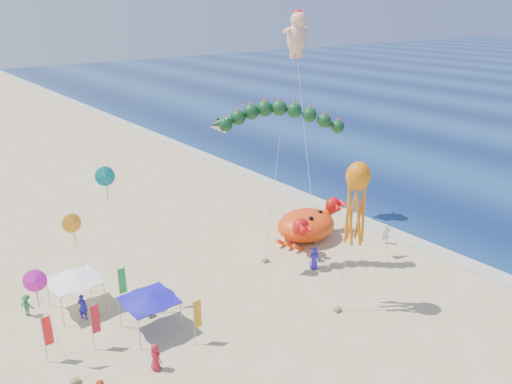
# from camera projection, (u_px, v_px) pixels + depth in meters

# --- Properties ---
(ground) EXTENTS (320.00, 320.00, 0.00)m
(ground) POSITION_uv_depth(u_px,v_px,m) (291.00, 269.00, 40.09)
(ground) COLOR #D1B784
(ground) RESTS_ON ground
(foam_strip) EXTENTS (320.00, 320.00, 0.00)m
(foam_strip) POSITION_uv_depth(u_px,v_px,m) (386.00, 230.00, 47.03)
(foam_strip) COLOR silver
(foam_strip) RESTS_ON ground
(crab_inflatable) EXTENTS (7.53, 6.01, 3.30)m
(crab_inflatable) POSITION_uv_depth(u_px,v_px,m) (307.00, 224.00, 44.79)
(crab_inflatable) COLOR #EF400C
(crab_inflatable) RESTS_ON ground
(dragon_kite) EXTENTS (10.30, 5.70, 12.90)m
(dragon_kite) POSITION_uv_depth(u_px,v_px,m) (279.00, 122.00, 37.05)
(dragon_kite) COLOR #0E3419
(dragon_kite) RESTS_ON ground
(cherub_kite) EXTENTS (4.22, 7.49, 19.56)m
(cherub_kite) POSITION_uv_depth(u_px,v_px,m) (297.00, 34.00, 44.82)
(cherub_kite) COLOR #FCB699
(cherub_kite) RESTS_ON ground
(octopus_kite) EXTENTS (2.45, 1.53, 10.54)m
(octopus_kite) POSITION_uv_depth(u_px,v_px,m) (357.00, 197.00, 32.62)
(octopus_kite) COLOR orange
(octopus_kite) RESTS_ON ground
(canopy_blue) EXTENTS (3.44, 3.44, 2.71)m
(canopy_blue) POSITION_uv_depth(u_px,v_px,m) (149.00, 297.00, 31.76)
(canopy_blue) COLOR gray
(canopy_blue) RESTS_ON ground
(canopy_white) EXTENTS (3.47, 3.47, 2.71)m
(canopy_white) POSITION_uv_depth(u_px,v_px,m) (74.00, 278.00, 34.04)
(canopy_white) COLOR gray
(canopy_white) RESTS_ON ground
(feather_flags) EXTENTS (8.33, 6.62, 3.20)m
(feather_flags) POSITION_uv_depth(u_px,v_px,m) (116.00, 311.00, 31.05)
(feather_flags) COLOR gray
(feather_flags) RESTS_ON ground
(beachgoers) EXTENTS (29.03, 12.47, 1.87)m
(beachgoers) POSITION_uv_depth(u_px,v_px,m) (179.00, 307.00, 33.53)
(beachgoers) COLOR #1F1A9D
(beachgoers) RESTS_ON ground
(small_kites) EXTENTS (7.42, 8.52, 10.13)m
(small_kites) POSITION_uv_depth(u_px,v_px,m) (77.00, 236.00, 31.16)
(small_kites) COLOR orange
(small_kites) RESTS_ON ground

